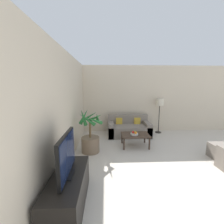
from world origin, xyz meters
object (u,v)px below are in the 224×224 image
Objects in this scene: television at (67,155)px; potted_palm at (90,138)px; tv_console at (68,191)px; ottoman at (222,152)px; orange_fruit at (136,133)px; coffee_table at (135,136)px; fruit_bowl at (134,134)px; apple_green at (135,132)px; sofa_loveseat at (129,129)px; apple_red at (133,132)px; floor_lamp at (160,105)px.

television is 2.05m from potted_palm.
tv_console is 0.60m from television.
orange_fruit is at bearing 159.46° from ottoman.
coffee_table is 3.52× the size of fruit_bowl.
apple_green is (1.51, 2.32, -0.39)m from television.
television is 0.54× the size of sofa_loveseat.
sofa_loveseat reaches higher than coffee_table.
apple_red is at bearing 57.80° from tv_console.
fruit_bowl is 0.07m from apple_red.
potted_palm reaches higher than sofa_loveseat.
tv_console reaches higher than apple_red.
television reaches higher than tv_console.
apple_red is (1.29, 0.30, 0.07)m from potted_palm.
coffee_table is at bearing 53.59° from fruit_bowl.
television is 1.56× the size of ottoman.
floor_lamp is at bearing 53.33° from television.
orange_fruit is at bearing -94.12° from apple_green.
ottoman is (3.50, -0.57, -0.21)m from potted_palm.
floor_lamp is 5.71× the size of fruit_bowl.
sofa_loveseat is 22.33× the size of apple_green.
tv_console is 2.01m from potted_palm.
potted_palm is 3.55m from ottoman.
fruit_bowl reaches higher than coffee_table.
apple_red is 0.08m from apple_green.
television is 2.76m from fruit_bowl.
sofa_loveseat is at bearing 92.03° from coffee_table.
orange_fruit is (0.03, -1.18, 0.22)m from sofa_loveseat.
fruit_bowl is at bearing -132.27° from floor_lamp.
television is at bearing -122.79° from fruit_bowl.
apple_red is at bearing 57.86° from television.
sofa_loveseat is at bearing 87.85° from apple_red.
fruit_bowl is 0.08m from apple_green.
potted_palm reaches higher than ottoman.
orange_fruit reaches higher than ottoman.
coffee_table is 0.18m from orange_fruit.
apple_green is at bearing -88.24° from sofa_loveseat.
fruit_bowl is (-0.01, -1.12, 0.15)m from sofa_loveseat.
apple_green is at bearing 157.20° from ottoman.
apple_red is 2.39m from ottoman.
potted_palm reaches higher than apple_red.
tv_console reaches higher than fruit_bowl.
television is at bearing -0.00° from tv_console.
floor_lamp is 17.84× the size of apple_red.
tv_console is 1.50× the size of television.
orange_fruit is at bearing 55.84° from tv_console.
sofa_loveseat reaches higher than ottoman.
coffee_table is at bearing 36.33° from apple_red.
coffee_table is (1.52, 2.35, 0.08)m from tv_console.
floor_lamp reaches higher than apple_green.
ottoman is (3.65, 1.42, -0.07)m from tv_console.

